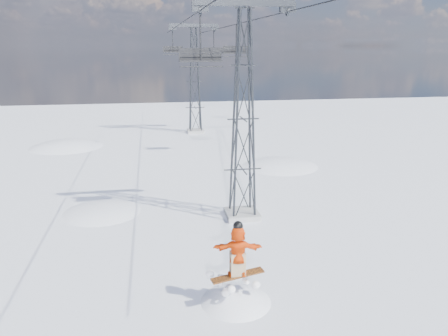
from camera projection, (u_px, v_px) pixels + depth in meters
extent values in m
plane|color=white|center=(265.00, 296.00, 16.66)|extent=(120.00, 120.00, 0.00)
sphere|color=white|center=(111.00, 327.00, 27.10)|extent=(16.00, 16.00, 16.00)
sphere|color=white|center=(276.00, 273.00, 37.28)|extent=(20.00, 20.00, 20.00)
sphere|color=white|center=(77.00, 247.00, 44.13)|extent=(22.00, 22.00, 22.00)
cube|color=#999999|center=(242.00, 214.00, 24.34)|extent=(1.80, 1.80, 0.30)
cube|color=#2A2C31|center=(245.00, 2.00, 21.35)|extent=(5.00, 0.35, 0.35)
cube|color=#2A2C31|center=(200.00, 6.00, 21.05)|extent=(0.80, 0.25, 0.50)
cube|color=#2A2C31|center=(288.00, 7.00, 21.75)|extent=(0.80, 0.25, 0.50)
cube|color=#999999|center=(196.00, 131.00, 48.08)|extent=(1.80, 1.80, 0.30)
cube|color=#2A2C31|center=(194.00, 25.00, 45.09)|extent=(5.00, 0.35, 0.35)
cube|color=#2A2C31|center=(172.00, 27.00, 44.79)|extent=(0.80, 0.25, 0.50)
cube|color=#2A2C31|center=(215.00, 27.00, 45.49)|extent=(0.80, 0.25, 0.50)
cylinder|color=black|center=(182.00, 23.00, 32.02)|extent=(0.06, 51.00, 0.06)
cylinder|color=black|center=(241.00, 23.00, 32.73)|extent=(0.06, 51.00, 0.06)
cube|color=#9F4F15|center=(238.00, 275.00, 15.65)|extent=(2.00, 0.73, 0.17)
imported|color=#F3490A|center=(238.00, 251.00, 15.39)|extent=(1.82, 0.80, 1.90)
cube|color=#9D8561|center=(238.00, 264.00, 15.53)|extent=(0.58, 0.47, 0.87)
sphere|color=black|center=(238.00, 226.00, 15.14)|extent=(0.35, 0.35, 0.35)
cylinder|color=black|center=(200.00, 36.00, 21.45)|extent=(0.09, 0.09, 2.38)
cube|color=black|center=(201.00, 61.00, 21.77)|extent=(2.16, 0.49, 0.09)
cube|color=black|center=(200.00, 54.00, 21.91)|extent=(2.16, 0.06, 0.59)
cylinder|color=black|center=(201.00, 67.00, 21.59)|extent=(2.16, 0.06, 0.06)
cylinder|color=black|center=(201.00, 53.00, 21.36)|extent=(2.16, 0.05, 0.05)
cylinder|color=black|center=(236.00, 39.00, 34.73)|extent=(0.08, 0.08, 2.23)
cube|color=black|center=(236.00, 53.00, 35.03)|extent=(2.03, 0.46, 0.08)
cube|color=black|center=(236.00, 49.00, 35.16)|extent=(2.03, 0.06, 0.56)
cylinder|color=black|center=(237.00, 57.00, 34.86)|extent=(2.03, 0.06, 0.06)
cylinder|color=black|center=(237.00, 49.00, 34.65)|extent=(2.03, 0.05, 0.05)
cylinder|color=black|center=(173.00, 41.00, 45.28)|extent=(0.08, 0.08, 2.28)
cube|color=black|center=(173.00, 52.00, 45.58)|extent=(2.07, 0.47, 0.08)
cube|color=black|center=(173.00, 49.00, 45.72)|extent=(2.07, 0.06, 0.57)
cylinder|color=black|center=(173.00, 55.00, 45.41)|extent=(2.07, 0.06, 0.06)
cylinder|color=black|center=(173.00, 49.00, 45.19)|extent=(2.07, 0.05, 0.05)
cylinder|color=black|center=(214.00, 42.00, 46.54)|extent=(0.09, 0.09, 2.46)
cube|color=black|center=(214.00, 54.00, 46.88)|extent=(2.23, 0.50, 0.09)
cube|color=black|center=(214.00, 50.00, 47.02)|extent=(2.23, 0.07, 0.61)
cylinder|color=black|center=(214.00, 56.00, 46.69)|extent=(2.23, 0.07, 0.07)
cylinder|color=black|center=(214.00, 50.00, 46.45)|extent=(2.23, 0.06, 0.06)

